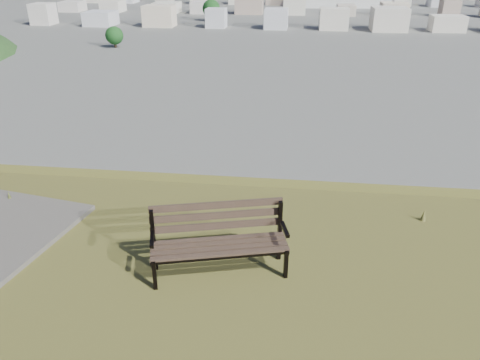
# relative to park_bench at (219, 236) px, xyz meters

# --- Properties ---
(park_bench) EXTENTS (1.69, 0.91, 0.84)m
(park_bench) POSITION_rel_park_bench_xyz_m (0.00, 0.00, 0.00)
(park_bench) COLOR #453127
(park_bench) RESTS_ON hilltop_mesa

